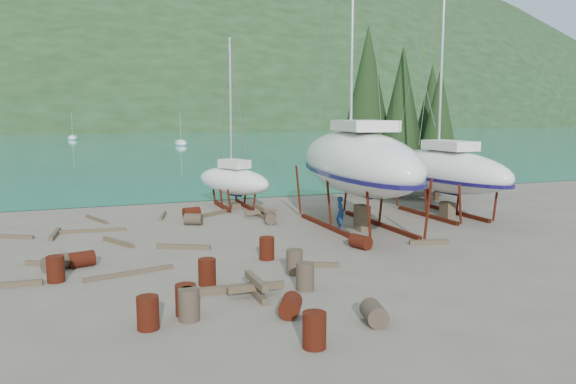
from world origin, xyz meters
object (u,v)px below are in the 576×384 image
object	(u,v)px
small_sailboat_shore	(233,180)
worker	(340,213)
large_sailboat_near	(357,161)
large_sailboat_far	(443,170)

from	to	relation	value
small_sailboat_shore	worker	xyz separation A→B (m)	(3.16, -8.06, -0.85)
large_sailboat_near	worker	size ratio (longest dim) A/B	12.72
large_sailboat_far	small_sailboat_shore	xyz separation A→B (m)	(-10.00, 6.78, -0.88)
large_sailboat_near	small_sailboat_shore	world-z (taller)	large_sailboat_near
large_sailboat_far	worker	xyz separation A→B (m)	(-6.84, -1.27, -1.73)
large_sailboat_near	large_sailboat_far	distance (m)	6.19
large_sailboat_near	large_sailboat_far	xyz separation A→B (m)	(6.01, 1.29, -0.76)
small_sailboat_shore	worker	bearing A→B (deg)	-90.78
large_sailboat_far	large_sailboat_near	bearing A→B (deg)	-171.25
large_sailboat_far	worker	bearing A→B (deg)	-172.82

